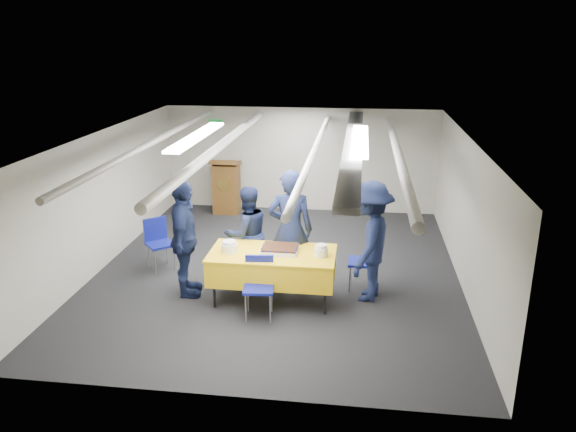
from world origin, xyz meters
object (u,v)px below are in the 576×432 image
(chair_right, at_px, (367,257))
(sailor_d, at_px, (369,241))
(chair_left, at_px, (158,238))
(sailor_b, at_px, (247,234))
(chair_near, at_px, (259,280))
(serving_table, at_px, (273,266))
(podium, at_px, (226,186))
(sailor_c, at_px, (185,239))
(sheet_cake, at_px, (280,249))
(sailor_a, at_px, (290,230))

(chair_right, bearing_deg, sailor_d, -87.65)
(chair_left, xyz_separation_m, sailor_b, (1.60, -0.26, 0.25))
(chair_near, height_order, sailor_d, sailor_d)
(serving_table, distance_m, chair_left, 2.33)
(podium, relative_size, sailor_c, 0.69)
(sailor_d, bearing_deg, chair_left, -87.29)
(chair_right, xyz_separation_m, chair_left, (-3.52, 0.39, 0.00))
(chair_near, relative_size, chair_left, 1.00)
(chair_left, bearing_deg, sailor_c, -50.38)
(podium, xyz_separation_m, chair_left, (-0.44, -3.17, -0.08))
(serving_table, relative_size, chair_near, 2.14)
(sheet_cake, relative_size, sailor_c, 0.30)
(chair_right, height_order, sailor_d, sailor_d)
(sailor_b, xyz_separation_m, sailor_c, (-0.82, -0.69, 0.12))
(chair_left, relative_size, sailor_a, 0.45)
(sailor_a, bearing_deg, sailor_d, 165.83)
(sheet_cake, bearing_deg, sailor_d, 9.71)
(serving_table, xyz_separation_m, chair_near, (-0.12, -0.48, -0.03))
(serving_table, xyz_separation_m, chair_right, (1.40, 0.57, -0.03))
(chair_left, bearing_deg, chair_near, -35.74)
(sailor_a, bearing_deg, chair_right, -179.21)
(serving_table, height_order, sailor_a, sailor_a)
(sailor_b, bearing_deg, sailor_d, 133.45)
(sailor_b, bearing_deg, podium, -104.68)
(serving_table, relative_size, sheet_cake, 3.45)
(chair_left, bearing_deg, sailor_b, -9.22)
(chair_near, bearing_deg, sheet_cake, 66.17)
(sailor_b, bearing_deg, sailor_a, 129.02)
(serving_table, relative_size, sailor_c, 1.03)
(sheet_cake, xyz_separation_m, chair_left, (-2.23, 0.93, -0.28))
(chair_right, bearing_deg, podium, 130.93)
(chair_near, distance_m, chair_left, 2.47)
(podium, xyz_separation_m, chair_near, (1.57, -4.61, -0.08))
(podium, distance_m, sailor_b, 3.63)
(serving_table, bearing_deg, chair_near, -103.96)
(podium, xyz_separation_m, sailor_d, (3.10, -3.88, 0.30))
(sailor_a, bearing_deg, podium, -66.49)
(chair_right, relative_size, chair_left, 1.00)
(podium, relative_size, sailor_a, 0.65)
(chair_right, height_order, sailor_a, sailor_a)
(chair_near, bearing_deg, podium, 108.77)
(chair_left, height_order, sailor_a, sailor_a)
(chair_right, bearing_deg, sailor_a, -175.38)
(chair_right, distance_m, sailor_a, 1.27)
(serving_table, xyz_separation_m, sailor_a, (0.21, 0.48, 0.40))
(sailor_d, bearing_deg, chair_right, -163.60)
(sailor_d, bearing_deg, podium, -127.31)
(serving_table, xyz_separation_m, chair_left, (-2.12, 0.97, -0.03))
(sheet_cake, xyz_separation_m, chair_near, (-0.22, -0.51, -0.28))
(chair_near, bearing_deg, sailor_c, 157.90)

